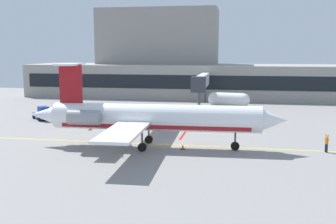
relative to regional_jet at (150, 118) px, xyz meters
name	(u,v)px	position (x,y,z in m)	size (l,w,h in m)	color
ground	(162,145)	(0.95, 1.54, -3.34)	(120.00, 120.00, 0.11)	gray
terminal_building	(186,67)	(-2.93, 50.56, 3.39)	(77.39, 17.35, 19.98)	gray
jet_bridge_west	(202,82)	(2.35, 32.82, 1.33)	(2.40, 16.05, 6.00)	silver
regional_jet	(150,118)	(0.00, 0.00, 0.00)	(27.96, 21.90, 9.00)	white
baggage_tug	(215,117)	(5.87, 16.26, -2.39)	(3.43, 3.49, 1.97)	silver
pushback_tractor	(42,114)	(-19.89, 14.08, -2.32)	(3.93, 3.97, 2.13)	#19389E
fuel_tank	(229,100)	(7.34, 32.09, -1.73)	(7.61, 3.24, 2.80)	white
marshaller	(327,143)	(18.28, 1.19, -2.33)	(0.39, 0.80, 1.89)	#191E33
safety_cone_alpha	(183,147)	(3.56, -0.21, -3.04)	(0.47, 0.47, 0.55)	orange
safety_cone_bravo	(90,128)	(-9.98, 8.06, -3.04)	(0.47, 0.47, 0.55)	orange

